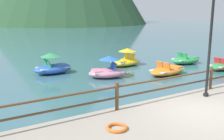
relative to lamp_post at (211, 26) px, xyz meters
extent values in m
plane|color=#3D6B75|center=(-1.39, 39.04, -3.12)|extent=(200.00, 200.00, 0.00)
cylinder|color=brown|center=(-3.77, 0.59, -2.25)|extent=(0.12, 0.12, 0.95)
cylinder|color=brown|center=(0.99, 0.59, -2.25)|extent=(0.12, 0.12, 0.95)
cylinder|color=brown|center=(-1.39, 0.59, -1.92)|extent=(23.80, 0.07, 0.07)
cylinder|color=brown|center=(-1.39, 0.59, -2.30)|extent=(23.80, 0.07, 0.07)
cylinder|color=black|center=(0.00, 0.00, -0.57)|extent=(0.10, 0.10, 4.31)
cylinder|color=black|center=(0.00, 0.00, -2.66)|extent=(0.20, 0.20, 0.12)
torus|color=orange|center=(-4.57, -0.68, -2.68)|extent=(0.61, 0.61, 0.09)
ellipsoid|color=green|center=(6.40, 3.89, -2.90)|extent=(2.38, 1.30, 0.45)
cube|color=silver|center=(6.40, 3.89, -2.82)|extent=(1.86, 1.06, 0.06)
cube|color=red|center=(6.07, 3.64, -2.53)|extent=(0.24, 0.42, 0.43)
cube|color=red|center=(6.21, 4.10, -2.75)|extent=(0.43, 0.43, 0.08)
cube|color=red|center=(6.03, 4.08, -2.53)|extent=(0.24, 0.42, 0.43)
ellipsoid|color=pink|center=(-0.98, 5.96, -2.86)|extent=(2.42, 1.81, 0.52)
cube|color=silver|center=(-0.98, 5.96, -2.77)|extent=(1.90, 1.46, 0.06)
cube|color=blue|center=(-0.76, 6.16, -2.70)|extent=(0.49, 0.49, 0.08)
cube|color=blue|center=(-0.58, 6.11, -2.48)|extent=(0.31, 0.44, 0.43)
cube|color=blue|center=(-0.90, 5.67, -2.70)|extent=(0.49, 0.49, 0.08)
cube|color=blue|center=(-0.72, 5.62, -2.48)|extent=(0.31, 0.44, 0.43)
cube|color=pink|center=(-1.55, 6.13, -2.71)|extent=(0.70, 0.98, 0.12)
cone|color=blue|center=(-0.88, 5.93, -2.00)|extent=(1.49, 1.49, 0.22)
ellipsoid|color=yellow|center=(1.81, 8.21, -2.90)|extent=(2.73, 1.75, 0.45)
cube|color=silver|center=(1.81, 8.21, -2.82)|extent=(2.14, 1.41, 0.06)
cube|color=yellow|center=(1.95, 8.50, -2.75)|extent=(0.47, 0.47, 0.08)
cube|color=yellow|center=(2.13, 8.54, -2.53)|extent=(0.28, 0.43, 0.43)
cube|color=yellow|center=(2.05, 8.00, -2.75)|extent=(0.47, 0.47, 0.08)
cube|color=yellow|center=(2.23, 8.04, -2.53)|extent=(0.28, 0.43, 0.43)
cube|color=yellow|center=(1.13, 8.07, -2.76)|extent=(0.72, 0.98, 0.12)
cone|color=yellow|center=(1.94, 8.24, -2.05)|extent=(1.43, 1.43, 0.22)
ellipsoid|color=orange|center=(2.37, 4.72, -2.89)|extent=(2.73, 1.68, 0.46)
cube|color=silver|center=(2.37, 4.72, -2.81)|extent=(2.14, 1.36, 0.06)
cube|color=orange|center=(2.22, 4.43, -2.74)|extent=(0.46, 0.46, 0.08)
cube|color=orange|center=(2.04, 4.40, -2.52)|extent=(0.27, 0.43, 0.43)
cube|color=orange|center=(2.14, 4.94, -2.74)|extent=(0.46, 0.46, 0.08)
cube|color=orange|center=(1.96, 4.92, -2.52)|extent=(0.27, 0.43, 0.43)
cube|color=orange|center=(3.06, 4.83, -2.75)|extent=(0.70, 0.99, 0.12)
ellipsoid|color=green|center=(5.82, 6.50, -2.87)|extent=(2.36, 1.38, 0.51)
cube|color=silver|center=(5.82, 6.50, -2.78)|extent=(1.84, 1.12, 0.06)
cube|color=#339956|center=(5.63, 6.27, -2.71)|extent=(0.43, 0.43, 0.08)
cube|color=#339956|center=(5.45, 6.28, -2.49)|extent=(0.23, 0.41, 0.43)
cube|color=#339956|center=(5.67, 6.76, -2.71)|extent=(0.43, 0.43, 0.08)
cube|color=#339956|center=(5.49, 6.77, -2.49)|extent=(0.23, 0.41, 0.43)
cube|color=green|center=(6.44, 6.46, -2.72)|extent=(0.56, 0.89, 0.12)
ellipsoid|color=blue|center=(-3.27, 8.52, -2.85)|extent=(2.39, 1.38, 0.56)
cube|color=silver|center=(-3.27, 8.52, -2.75)|extent=(1.86, 1.13, 0.06)
cube|color=#339956|center=(-3.43, 8.26, -2.68)|extent=(0.42, 0.42, 0.08)
cube|color=#339956|center=(-3.61, 8.25, -2.46)|extent=(0.23, 0.41, 0.43)
cube|color=#339956|center=(-3.45, 8.77, -2.68)|extent=(0.42, 0.42, 0.08)
cube|color=#339956|center=(-3.63, 8.76, -2.46)|extent=(0.23, 0.41, 0.43)
cube|color=blue|center=(-2.63, 8.55, -2.69)|extent=(0.55, 0.91, 0.12)
cone|color=#339956|center=(-3.38, 8.51, -1.98)|extent=(1.26, 1.26, 0.22)
camera|label=1|loc=(-8.28, -6.48, 0.53)|focal=42.15mm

